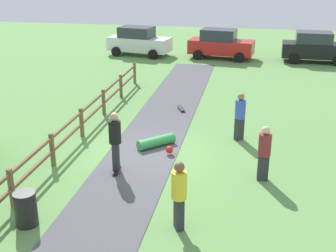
{
  "coord_description": "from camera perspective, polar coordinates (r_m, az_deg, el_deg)",
  "views": [
    {
      "loc": [
        3.51,
        -13.49,
        6.33
      ],
      "look_at": [
        0.86,
        0.35,
        1.0
      ],
      "focal_mm": 47.93,
      "sensor_mm": 36.0,
      "label": 1
    }
  ],
  "objects": [
    {
      "name": "asphalt_path",
      "position": [
        15.3,
        -3.42,
        -3.71
      ],
      "size": [
        2.4,
        28.0,
        0.02
      ],
      "primitive_type": "cube",
      "color": "#515156",
      "rests_on": "ground_plane"
    },
    {
      "name": "ground_plane",
      "position": [
        15.3,
        -3.42,
        -3.75
      ],
      "size": [
        60.0,
        60.0,
        0.0
      ],
      "primitive_type": "plane",
      "color": "#60934C"
    },
    {
      "name": "parked_car_red",
      "position": [
        30.21,
        6.7,
        10.33
      ],
      "size": [
        4.37,
        2.39,
        1.92
      ],
      "color": "red",
      "rests_on": "ground_plane"
    },
    {
      "name": "parked_car_black",
      "position": [
        30.37,
        18.24,
        9.51
      ],
      "size": [
        4.25,
        2.11,
        1.92
      ],
      "color": "black",
      "rests_on": "ground_plane"
    },
    {
      "name": "wooden_fence",
      "position": [
        15.85,
        -12.63,
        -0.74
      ],
      "size": [
        0.12,
        18.12,
        1.1
      ],
      "color": "brown",
      "rests_on": "ground_plane"
    },
    {
      "name": "bystander_maroon",
      "position": [
        13.57,
        12.15,
        -3.11
      ],
      "size": [
        0.4,
        0.4,
        1.73
      ],
      "color": "#2D2D33",
      "rests_on": "ground_plane"
    },
    {
      "name": "skateboard_loose",
      "position": [
        19.73,
        1.68,
        2.27
      ],
      "size": [
        0.49,
        0.82,
        0.08
      ],
      "color": "black",
      "rests_on": "asphalt_path"
    },
    {
      "name": "skater_riding",
      "position": [
        13.83,
        -6.74,
        -1.62
      ],
      "size": [
        0.44,
        0.82,
        1.93
      ],
      "color": "black",
      "rests_on": "asphalt_path"
    },
    {
      "name": "bystander_yellow",
      "position": [
        10.92,
        1.42,
        -8.45
      ],
      "size": [
        0.5,
        0.5,
        1.81
      ],
      "color": "#2D2D33",
      "rests_on": "ground_plane"
    },
    {
      "name": "parked_car_white",
      "position": [
        31.1,
        -3.74,
        10.72
      ],
      "size": [
        4.42,
        2.52,
        1.92
      ],
      "color": "silver",
      "rests_on": "ground_plane"
    },
    {
      "name": "bystander_blue",
      "position": [
        16.44,
        9.15,
        1.48
      ],
      "size": [
        0.54,
        0.54,
        1.78
      ],
      "color": "#2D2D33",
      "rests_on": "ground_plane"
    },
    {
      "name": "trash_bin",
      "position": [
        11.89,
        -17.64,
        -10.0
      ],
      "size": [
        0.56,
        0.56,
        0.9
      ],
      "primitive_type": "cylinder",
      "color": "black",
      "rests_on": "ground_plane"
    },
    {
      "name": "skater_fallen",
      "position": [
        15.81,
        -1.36,
        -2.09
      ],
      "size": [
        1.36,
        1.36,
        0.36
      ],
      "color": "green",
      "rests_on": "asphalt_path"
    }
  ]
}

